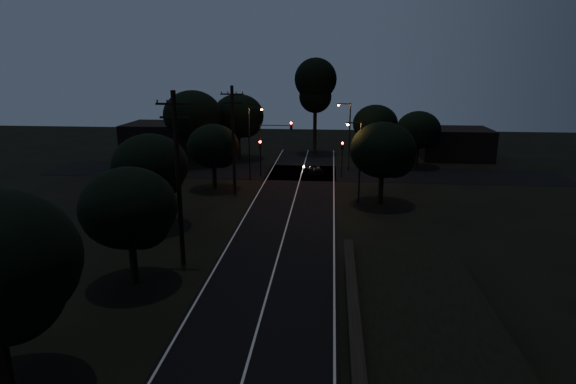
{
  "coord_description": "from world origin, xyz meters",
  "views": [
    {
      "loc": [
        3.39,
        -13.17,
        12.6
      ],
      "look_at": [
        0.0,
        24.0,
        2.5
      ],
      "focal_mm": 30.0,
      "sensor_mm": 36.0,
      "label": 1
    }
  ],
  "objects_px": {
    "streetlight_b": "(348,132)",
    "car": "(314,169)",
    "utility_pole_mid": "(178,177)",
    "signal_left": "(260,151)",
    "streetlight_a": "(251,138)",
    "streetlight_c": "(358,157)",
    "signal_mast": "(275,138)",
    "tall_pine": "(315,85)",
    "utility_pole_far": "(233,139)",
    "signal_right": "(342,153)"
  },
  "relations": [
    {
      "from": "utility_pole_far",
      "to": "streetlight_b",
      "type": "bearing_deg",
      "value": 46.7
    },
    {
      "from": "streetlight_a",
      "to": "signal_mast",
      "type": "bearing_deg",
      "value": 39.77
    },
    {
      "from": "utility_pole_mid",
      "to": "tall_pine",
      "type": "relative_size",
      "value": 0.83
    },
    {
      "from": "tall_pine",
      "to": "signal_left",
      "type": "relative_size",
      "value": 3.23
    },
    {
      "from": "tall_pine",
      "to": "streetlight_a",
      "type": "distance_m",
      "value": 18.78
    },
    {
      "from": "utility_pole_mid",
      "to": "utility_pole_far",
      "type": "relative_size",
      "value": 1.05
    },
    {
      "from": "streetlight_a",
      "to": "streetlight_c",
      "type": "height_order",
      "value": "streetlight_a"
    },
    {
      "from": "signal_left",
      "to": "signal_mast",
      "type": "relative_size",
      "value": 0.66
    },
    {
      "from": "signal_left",
      "to": "signal_right",
      "type": "bearing_deg",
      "value": 0.0
    },
    {
      "from": "streetlight_a",
      "to": "streetlight_b",
      "type": "relative_size",
      "value": 1.0
    },
    {
      "from": "signal_left",
      "to": "streetlight_b",
      "type": "relative_size",
      "value": 0.51
    },
    {
      "from": "utility_pole_mid",
      "to": "signal_right",
      "type": "xyz_separation_m",
      "value": [
        10.6,
        24.99,
        -2.9
      ]
    },
    {
      "from": "utility_pole_far",
      "to": "signal_left",
      "type": "height_order",
      "value": "utility_pole_far"
    },
    {
      "from": "utility_pole_mid",
      "to": "signal_left",
      "type": "distance_m",
      "value": 25.19
    },
    {
      "from": "utility_pole_mid",
      "to": "signal_left",
      "type": "height_order",
      "value": "utility_pole_mid"
    },
    {
      "from": "car",
      "to": "tall_pine",
      "type": "bearing_deg",
      "value": -112.45
    },
    {
      "from": "signal_left",
      "to": "streetlight_a",
      "type": "height_order",
      "value": "streetlight_a"
    },
    {
      "from": "signal_mast",
      "to": "streetlight_b",
      "type": "distance_m",
      "value": 9.15
    },
    {
      "from": "utility_pole_mid",
      "to": "car",
      "type": "height_order",
      "value": "utility_pole_mid"
    },
    {
      "from": "utility_pole_mid",
      "to": "car",
      "type": "xyz_separation_m",
      "value": [
        7.41,
        26.36,
        -5.13
      ]
    },
    {
      "from": "utility_pole_mid",
      "to": "streetlight_c",
      "type": "bearing_deg",
      "value": 51.74
    },
    {
      "from": "signal_mast",
      "to": "streetlight_a",
      "type": "height_order",
      "value": "streetlight_a"
    },
    {
      "from": "streetlight_b",
      "to": "car",
      "type": "bearing_deg",
      "value": -145.85
    },
    {
      "from": "car",
      "to": "utility_pole_mid",
      "type": "bearing_deg",
      "value": 50.12
    },
    {
      "from": "signal_right",
      "to": "car",
      "type": "relative_size",
      "value": 1.16
    },
    {
      "from": "utility_pole_far",
      "to": "car",
      "type": "distance_m",
      "value": 12.9
    },
    {
      "from": "signal_right",
      "to": "streetlight_c",
      "type": "relative_size",
      "value": 0.55
    },
    {
      "from": "tall_pine",
      "to": "signal_mast",
      "type": "bearing_deg",
      "value": -104.62
    },
    {
      "from": "utility_pole_far",
      "to": "tall_pine",
      "type": "xyz_separation_m",
      "value": [
        7.0,
        23.0,
        4.05
      ]
    },
    {
      "from": "signal_left",
      "to": "signal_mast",
      "type": "distance_m",
      "value": 2.26
    },
    {
      "from": "signal_left",
      "to": "signal_right",
      "type": "relative_size",
      "value": 1.0
    },
    {
      "from": "signal_right",
      "to": "streetlight_b",
      "type": "relative_size",
      "value": 0.51
    },
    {
      "from": "streetlight_b",
      "to": "tall_pine",
      "type": "bearing_deg",
      "value": 111.38
    },
    {
      "from": "tall_pine",
      "to": "signal_left",
      "type": "xyz_separation_m",
      "value": [
        -5.6,
        -15.01,
        -6.7
      ]
    },
    {
      "from": "streetlight_b",
      "to": "streetlight_a",
      "type": "bearing_deg",
      "value": -150.52
    },
    {
      "from": "utility_pole_far",
      "to": "signal_mast",
      "type": "height_order",
      "value": "utility_pole_far"
    },
    {
      "from": "car",
      "to": "streetlight_a",
      "type": "bearing_deg",
      "value": 2.38
    },
    {
      "from": "tall_pine",
      "to": "streetlight_c",
      "type": "relative_size",
      "value": 1.76
    },
    {
      "from": "signal_right",
      "to": "utility_pole_mid",
      "type": "bearing_deg",
      "value": -112.99
    },
    {
      "from": "signal_left",
      "to": "streetlight_b",
      "type": "distance_m",
      "value": 10.84
    },
    {
      "from": "tall_pine",
      "to": "signal_left",
      "type": "distance_m",
      "value": 17.37
    },
    {
      "from": "signal_left",
      "to": "car",
      "type": "distance_m",
      "value": 6.56
    },
    {
      "from": "utility_pole_mid",
      "to": "streetlight_a",
      "type": "distance_m",
      "value": 23.04
    },
    {
      "from": "signal_left",
      "to": "car",
      "type": "height_order",
      "value": "signal_left"
    },
    {
      "from": "streetlight_a",
      "to": "streetlight_b",
      "type": "height_order",
      "value": "same"
    },
    {
      "from": "streetlight_a",
      "to": "streetlight_c",
      "type": "bearing_deg",
      "value": -35.69
    },
    {
      "from": "signal_mast",
      "to": "signal_right",
      "type": "bearing_deg",
      "value": -0.03
    },
    {
      "from": "signal_left",
      "to": "streetlight_b",
      "type": "xyz_separation_m",
      "value": [
        9.91,
        4.01,
        1.8
      ]
    },
    {
      "from": "utility_pole_mid",
      "to": "streetlight_a",
      "type": "relative_size",
      "value": 1.38
    },
    {
      "from": "utility_pole_mid",
      "to": "signal_mast",
      "type": "height_order",
      "value": "utility_pole_mid"
    }
  ]
}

